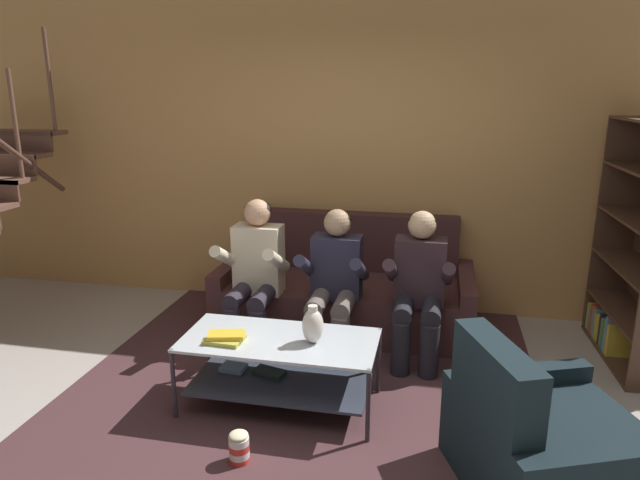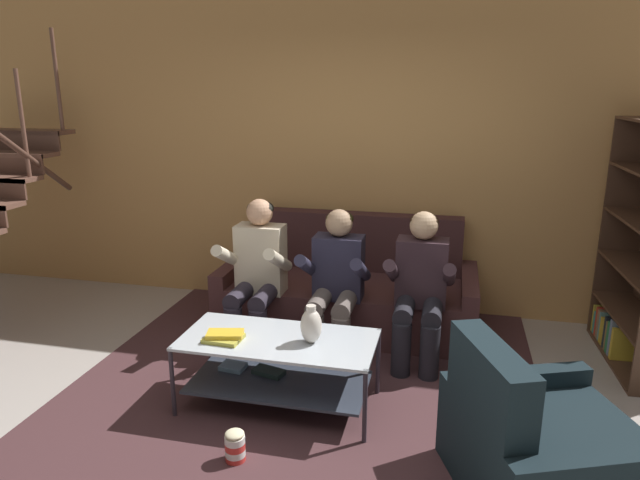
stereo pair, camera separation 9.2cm
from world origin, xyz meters
name	(u,v)px [view 1 (the left image)]	position (x,y,z in m)	size (l,w,h in m)	color
ground	(306,460)	(0.00, 0.00, 0.00)	(16.80, 16.80, 0.00)	#B6ADA5
back_partition	(368,152)	(0.00, 2.46, 1.45)	(8.40, 0.12, 2.90)	tan
couch	(346,292)	(-0.10, 1.94, 0.29)	(2.15, 0.95, 0.92)	#4C2B2C
person_seated_left	(255,269)	(-0.74, 1.38, 0.63)	(0.50, 0.58, 1.17)	#2A242F
person_seated_middle	(334,278)	(-0.10, 1.37, 0.61)	(0.50, 0.58, 1.12)	#605550
person_seated_right	(419,283)	(0.54, 1.37, 0.62)	(0.50, 0.58, 1.14)	black
coffee_table	(279,361)	(-0.30, 0.52, 0.32)	(1.24, 0.60, 0.48)	silver
area_rug	(314,365)	(-0.19, 1.10, 0.01)	(3.19, 3.36, 0.01)	#472B2D
vase	(313,325)	(-0.07, 0.51, 0.59)	(0.13, 0.13, 0.25)	beige
book_stack	(225,338)	(-0.62, 0.41, 0.50)	(0.25, 0.19, 0.05)	gold
armchair	(545,447)	(1.24, 0.00, 0.27)	(1.12, 1.13, 0.85)	black
popcorn_tub	(239,447)	(-0.36, -0.10, 0.10)	(0.11, 0.11, 0.19)	red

